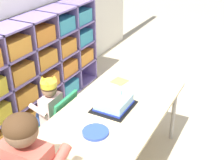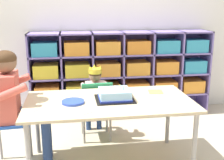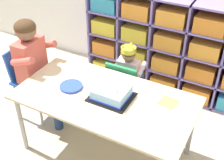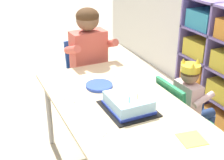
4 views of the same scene
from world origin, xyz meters
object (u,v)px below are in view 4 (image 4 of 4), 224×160
Objects in this scene: activity_table at (122,114)px; fork_scattered_mid_table at (102,137)px; adult_helper_seated at (92,57)px; birthday_cake_on_tray at (128,104)px; classroom_chair_adult_side at (87,73)px; child_with_crown at (192,98)px; fork_near_cake_tray at (170,158)px; classroom_chair_blue at (178,115)px; fork_beside_plate_stack at (124,77)px; paper_plate_stack at (99,86)px; fork_by_napkin at (73,75)px; fork_near_child_seat at (69,100)px.

fork_scattered_mid_table reaches higher than activity_table.
adult_helper_seated is 0.86m from birthday_cake_on_tray.
birthday_cake_on_tray reaches higher than activity_table.
classroom_chair_adult_side is at bearing 174.57° from birthday_cake_on_tray.
adult_helper_seated reaches higher than child_with_crown.
fork_near_cake_tray is at bearing 133.08° from child_with_crown.
classroom_chair_blue is 0.57m from birthday_cake_on_tray.
adult_helper_seated is 1.36m from fork_near_cake_tray.
child_with_crown reaches higher than fork_beside_plate_stack.
birthday_cake_on_tray is at bearing -98.27° from classroom_chair_adult_side.
activity_table is at bearing 96.01° from classroom_chair_blue.
classroom_chair_blue reaches higher than fork_beside_plate_stack.
fork_beside_plate_stack is at bearing -79.74° from adult_helper_seated.
fork_by_napkin is at bearing -158.82° from paper_plate_stack.
fork_scattered_mid_table is 0.92× the size of fork_by_napkin.
fork_beside_plate_stack is at bearing 41.08° from classroom_chair_blue.
birthday_cake_on_tray is 2.92× the size of fork_by_napkin.
paper_plate_stack is at bearing 67.52° from child_with_crown.
child_with_crown is 0.90m from adult_helper_seated.
fork_near_cake_tray is 0.97m from fork_beside_plate_stack.
fork_near_child_seat is (0.58, -0.40, -0.04)m from adult_helper_seated.
birthday_cake_on_tray is 1.74× the size of paper_plate_stack.
activity_table is at bearing -178.49° from fork_scattered_mid_table.
birthday_cake_on_tray is 0.65m from fork_by_napkin.
classroom_chair_blue is 0.63× the size of adult_helper_seated.
activity_table is 0.56m from fork_near_cake_tray.
birthday_cake_on_tray is (0.12, -0.60, 0.16)m from child_with_crown.
classroom_chair_adult_side reaches higher than classroom_chair_blue.
classroom_chair_adult_side is at bearing 29.27° from child_with_crown.
fork_near_cake_tray is (0.62, -0.63, 0.12)m from child_with_crown.
activity_table is 12.13× the size of fork_beside_plate_stack.
classroom_chair_blue is at bearing -169.13° from fork_by_napkin.
fork_by_napkin is at bearing -142.34° from fork_scattered_mid_table.
fork_scattered_mid_table is at bearing 131.87° from fork_by_napkin.
adult_helper_seated is at bearing -90.00° from classroom_chair_adult_side.
activity_table is 0.36m from fork_scattered_mid_table.
activity_table is at bearing -99.69° from classroom_chair_adult_side.
child_with_crown is 0.77× the size of adult_helper_seated.
classroom_chair_adult_side is 6.58× the size of fork_by_napkin.
fork_near_child_seat is (0.10, -0.26, -0.01)m from paper_plate_stack.
adult_helper_seated is 1.12m from fork_scattered_mid_table.
fork_near_child_seat is at bearing -132.03° from birthday_cake_on_tray.
classroom_chair_adult_side is 6.14× the size of fork_near_cake_tray.
birthday_cake_on_tray is 2.73× the size of fork_near_cake_tray.
adult_helper_seated is 0.71m from fork_near_child_seat.
adult_helper_seated is (-0.80, 0.12, 0.10)m from activity_table.
fork_scattered_mid_table is at bearing -112.05° from adult_helper_seated.
activity_table is 1.78× the size of child_with_crown.
birthday_cake_on_tray is at bearing 26.47° from fork_near_cake_tray.
child_with_crown is 7.74× the size of fork_scattered_mid_table.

